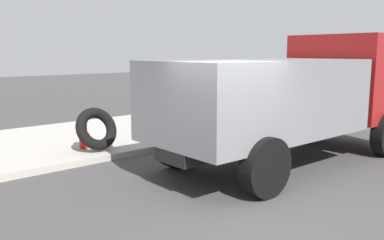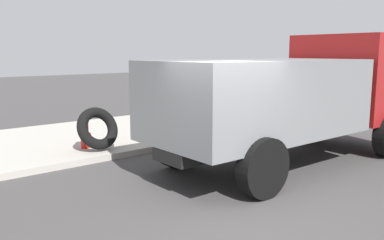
% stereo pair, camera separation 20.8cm
% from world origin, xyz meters
% --- Properties ---
extents(ground_plane, '(80.00, 80.00, 0.00)m').
position_xyz_m(ground_plane, '(0.00, 0.00, 0.00)').
color(ground_plane, '#423F3F').
extents(sidewalk_curb, '(36.00, 5.00, 0.15)m').
position_xyz_m(sidewalk_curb, '(0.00, 6.50, 0.07)').
color(sidewalk_curb, '#ADA89E').
rests_on(sidewalk_curb, ground).
extents(fire_hydrant, '(0.24, 0.53, 0.81)m').
position_xyz_m(fire_hydrant, '(-0.24, 4.99, 0.58)').
color(fire_hydrant, red).
rests_on(fire_hydrant, sidewalk_curb).
extents(loose_tire, '(1.13, 0.76, 1.10)m').
position_xyz_m(loose_tire, '(-0.09, 4.58, 0.70)').
color(loose_tire, black).
rests_on(loose_tire, sidewalk_curb).
extents(dump_truck_gray, '(7.06, 2.94, 3.00)m').
position_xyz_m(dump_truck_gray, '(3.24, 1.18, 1.61)').
color(dump_truck_gray, slate).
rests_on(dump_truck_gray, ground).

